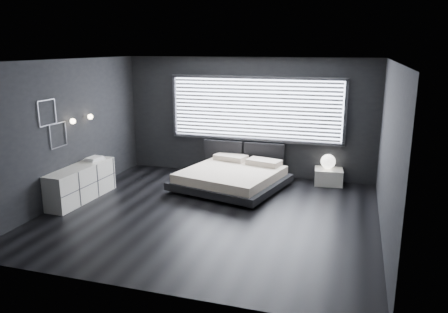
% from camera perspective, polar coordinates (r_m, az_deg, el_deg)
% --- Properties ---
extents(room, '(6.04, 6.00, 2.80)m').
position_cam_1_polar(room, '(7.80, -1.83, 2.10)').
color(room, black).
rests_on(room, ground).
extents(window, '(4.14, 0.09, 1.52)m').
position_cam_1_polar(window, '(10.27, 4.11, 6.18)').
color(window, white).
rests_on(window, ground).
extents(headboard, '(1.96, 0.16, 0.52)m').
position_cam_1_polar(headboard, '(10.47, 2.57, 0.57)').
color(headboard, black).
rests_on(headboard, ground).
extents(sconce_near, '(0.18, 0.11, 0.11)m').
position_cam_1_polar(sconce_near, '(9.14, -19.16, 4.38)').
color(sconce_near, silver).
rests_on(sconce_near, ground).
extents(sconce_far, '(0.18, 0.11, 0.11)m').
position_cam_1_polar(sconce_far, '(9.62, -17.08, 5.00)').
color(sconce_far, silver).
rests_on(sconce_far, ground).
extents(wall_art_upper, '(0.01, 0.48, 0.48)m').
position_cam_1_polar(wall_art_upper, '(8.69, -22.09, 5.32)').
color(wall_art_upper, '#47474C').
rests_on(wall_art_upper, ground).
extents(wall_art_lower, '(0.01, 0.48, 0.48)m').
position_cam_1_polar(wall_art_lower, '(8.96, -20.82, 2.62)').
color(wall_art_lower, '#47474C').
rests_on(wall_art_lower, ground).
extents(bed, '(2.53, 2.46, 0.55)m').
position_cam_1_polar(bed, '(9.57, 1.03, -2.69)').
color(bed, black).
rests_on(bed, ground).
extents(nightstand, '(0.66, 0.57, 0.36)m').
position_cam_1_polar(nightstand, '(10.14, 13.48, -2.56)').
color(nightstand, silver).
rests_on(nightstand, ground).
extents(orb_lamp, '(0.33, 0.33, 0.33)m').
position_cam_1_polar(orb_lamp, '(10.08, 13.44, -0.64)').
color(orb_lamp, white).
rests_on(orb_lamp, nightstand).
extents(dresser, '(0.57, 1.78, 0.70)m').
position_cam_1_polar(dresser, '(9.31, -18.25, -3.30)').
color(dresser, silver).
rests_on(dresser, ground).
extents(book_stack, '(0.35, 0.42, 0.08)m').
position_cam_1_polar(book_stack, '(9.58, -16.59, -0.28)').
color(book_stack, white).
rests_on(book_stack, dresser).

